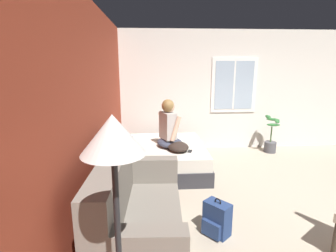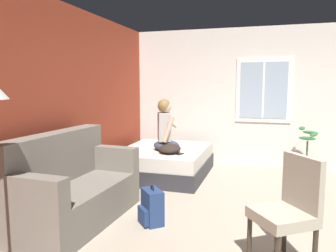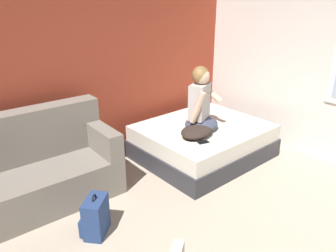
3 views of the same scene
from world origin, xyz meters
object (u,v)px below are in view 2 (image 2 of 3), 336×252
at_px(person_seated, 165,129).
at_px(cell_phone, 180,154).
at_px(bed, 165,162).
at_px(backpack, 152,207).
at_px(throw_pillow, 170,149).
at_px(side_chair, 289,207).
at_px(potted_plant, 307,157).
at_px(couch, 72,188).

xyz_separation_m(person_seated, cell_phone, (-0.29, -0.34, -0.35)).
distance_m(bed, backpack, 2.07).
height_order(throw_pillow, cell_phone, throw_pillow).
bearing_deg(throw_pillow, cell_phone, -110.48).
bearing_deg(side_chair, cell_phone, 36.79).
relative_size(throw_pillow, potted_plant, 0.56).
bearing_deg(potted_plant, side_chair, 171.50).
bearing_deg(person_seated, bed, 22.43).
distance_m(side_chair, cell_phone, 2.56).
relative_size(bed, couch, 1.01).
distance_m(person_seated, potted_plant, 2.61).
distance_m(person_seated, backpack, 2.04).
relative_size(side_chair, backpack, 2.14).
relative_size(bed, person_seated, 2.00).
distance_m(side_chair, backpack, 1.56).
distance_m(couch, backpack, 0.96).
bearing_deg(throw_pillow, potted_plant, -62.49).
relative_size(person_seated, backpack, 1.91).
height_order(person_seated, cell_phone, person_seated).
bearing_deg(couch, throw_pillow, -18.88).
distance_m(throw_pillow, potted_plant, 2.52).
xyz_separation_m(backpack, cell_phone, (1.60, 0.08, 0.29)).
xyz_separation_m(person_seated, throw_pillow, (-0.21, -0.15, -0.29)).
bearing_deg(potted_plant, cell_phone, 121.31).
bearing_deg(throw_pillow, side_chair, -140.82).
height_order(side_chair, backpack, side_chair).
bearing_deg(cell_phone, backpack, -70.36).
height_order(bed, couch, couch).
distance_m(person_seated, throw_pillow, 0.39).
bearing_deg(cell_phone, potted_plant, 47.97).
bearing_deg(couch, bed, -11.28).
relative_size(backpack, potted_plant, 0.54).
height_order(person_seated, potted_plant, person_seated).
distance_m(side_chair, person_seated, 3.02).
xyz_separation_m(bed, potted_plant, (0.82, -2.42, 0.07)).
distance_m(bed, side_chair, 3.15).
height_order(person_seated, backpack, person_seated).
xyz_separation_m(couch, cell_phone, (1.80, -0.84, 0.09)).
relative_size(backpack, cell_phone, 3.18).
xyz_separation_m(couch, potted_plant, (3.03, -2.86, -0.09)).
xyz_separation_m(person_seated, potted_plant, (0.94, -2.37, -0.53)).
bearing_deg(bed, backpack, -166.62).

